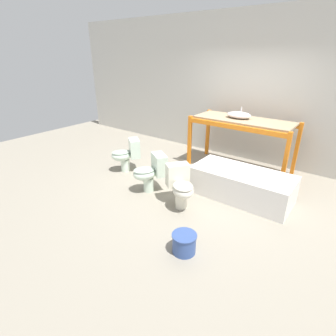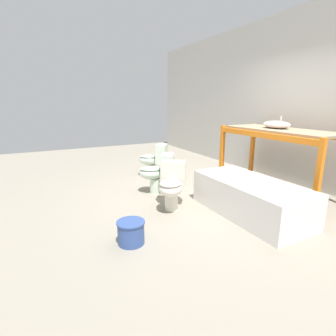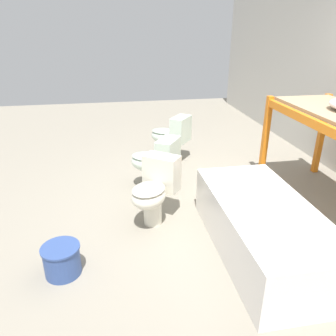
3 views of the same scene
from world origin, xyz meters
name	(u,v)px [view 2 (image 2 of 3)]	position (x,y,z in m)	size (l,w,h in m)	color
ground_plane	(219,198)	(0.00, 0.00, 0.00)	(12.00, 12.00, 0.00)	gray
warehouse_wall_rear	(304,99)	(0.00, 1.85, 1.60)	(10.80, 0.08, 3.20)	beige
shelving_rack	(280,138)	(0.16, 1.12, 0.95)	(2.10, 0.89, 1.11)	orange
sink_basin	(277,125)	(0.05, 1.13, 1.17)	(0.51, 0.35, 0.21)	silver
bathtub_main	(250,195)	(0.69, -0.01, 0.28)	(1.70, 0.80, 0.49)	white
toilet_near	(158,171)	(-0.71, -0.78, 0.39)	(0.61, 0.68, 0.69)	silver
toilet_far	(154,159)	(-1.70, -0.41, 0.39)	(0.63, 0.68, 0.69)	silver
toilet_extra	(172,184)	(0.02, -0.90, 0.39)	(0.68, 0.63, 0.69)	silver
bucket_white	(131,232)	(0.69, -1.77, 0.14)	(0.32, 0.32, 0.26)	#334C8C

